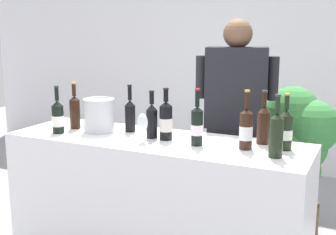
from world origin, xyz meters
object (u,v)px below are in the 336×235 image
object	(u,v)px
wine_bottle_3	(130,114)
wine_bottle_7	(285,130)
wine_bottle_1	(197,125)
wine_bottle_9	(152,120)
wine_bottle_0	(263,124)
ice_bucket	(99,115)
wine_bottle_5	(166,121)
wine_bottle_4	(246,129)
person_server	(235,136)
wine_bottle_2	(276,134)
wine_bottle_6	(58,117)
wine_bottle_8	(75,111)
potted_shrub	(299,142)
wine_glass	(143,124)

from	to	relation	value
wine_bottle_3	wine_bottle_7	distance (m)	1.06
wine_bottle_1	wine_bottle_9	world-z (taller)	wine_bottle_1
wine_bottle_0	ice_bucket	xyz separation A→B (m)	(-1.11, -0.16, -0.01)
wine_bottle_9	wine_bottle_5	bearing A→B (deg)	-1.35
wine_bottle_3	wine_bottle_5	bearing A→B (deg)	-17.16
wine_bottle_4	person_server	xyz separation A→B (m)	(-0.26, 0.65, -0.22)
wine_bottle_2	person_server	xyz separation A→B (m)	(-0.46, 0.74, -0.23)
wine_bottle_9	wine_bottle_6	bearing A→B (deg)	-166.48
wine_bottle_8	ice_bucket	world-z (taller)	wine_bottle_8
wine_bottle_1	person_server	size ratio (longest dim) A/B	0.21
wine_bottle_2	ice_bucket	size ratio (longest dim) A/B	1.52
wine_bottle_0	wine_bottle_9	bearing A→B (deg)	-166.20
wine_bottle_8	wine_bottle_3	bearing A→B (deg)	11.63
wine_bottle_1	wine_bottle_5	size ratio (longest dim) A/B	1.05
wine_bottle_8	potted_shrub	world-z (taller)	wine_bottle_8
ice_bucket	wine_bottle_9	bearing A→B (deg)	-0.76
wine_bottle_1	potted_shrub	xyz separation A→B (m)	(0.45, 1.05, -0.29)
wine_bottle_1	wine_bottle_3	xyz separation A→B (m)	(-0.56, 0.15, -0.00)
wine_bottle_6	wine_bottle_9	xyz separation A→B (m)	(0.65, 0.16, 0.01)
wine_bottle_4	wine_bottle_5	bearing A→B (deg)	179.79
wine_bottle_8	person_server	size ratio (longest dim) A/B	0.20
wine_bottle_0	wine_bottle_5	bearing A→B (deg)	-163.67
wine_bottle_9	ice_bucket	size ratio (longest dim) A/B	1.35
wine_bottle_0	wine_glass	xyz separation A→B (m)	(-0.68, -0.31, -0.01)
wine_bottle_3	ice_bucket	size ratio (longest dim) A/B	1.41
wine_bottle_1	wine_bottle_2	world-z (taller)	wine_bottle_2
wine_bottle_6	wine_bottle_9	distance (m)	0.66
wine_bottle_2	ice_bucket	world-z (taller)	wine_bottle_2
wine_bottle_8	wine_bottle_4	bearing A→B (deg)	-0.83
wine_bottle_3	wine_bottle_7	xyz separation A→B (m)	(1.06, -0.01, -0.00)
wine_bottle_3	wine_bottle_7	bearing A→B (deg)	-0.71
wine_bottle_6	wine_bottle_8	size ratio (longest dim) A/B	0.98
wine_bottle_9	potted_shrub	bearing A→B (deg)	51.71
wine_bottle_3	wine_bottle_2	bearing A→B (deg)	-10.55
wine_bottle_5	wine_bottle_0	bearing A→B (deg)	16.33
wine_bottle_4	ice_bucket	bearing A→B (deg)	179.46
wine_bottle_5	wine_bottle_6	world-z (taller)	wine_bottle_5
wine_bottle_5	ice_bucket	distance (m)	0.52
wine_bottle_0	wine_bottle_2	xyz separation A→B (m)	(0.13, -0.27, 0.01)
wine_bottle_5	wine_bottle_9	size ratio (longest dim) A/B	1.07
wine_bottle_4	person_server	bearing A→B (deg)	111.89
wine_bottle_9	ice_bucket	distance (m)	0.42
potted_shrub	person_server	bearing A→B (deg)	-140.15
wine_bottle_1	ice_bucket	size ratio (longest dim) A/B	1.51
wine_glass	wine_bottle_7	bearing A→B (deg)	15.26
wine_bottle_6	wine_bottle_9	size ratio (longest dim) A/B	1.05
wine_glass	potted_shrub	size ratio (longest dim) A/B	0.16
wine_bottle_1	wine_bottle_4	world-z (taller)	wine_bottle_4
wine_bottle_2	wine_bottle_6	distance (m)	1.47
wine_bottle_0	wine_bottle_9	distance (m)	0.71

